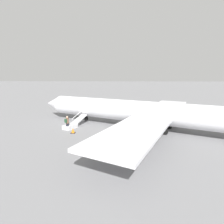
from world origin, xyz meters
The scene contains 5 objects.
ground_plane centered at (0.00, 0.00, 0.00)m, with size 600.00×600.00×0.00m, color slate.
airplane_main centered at (-0.95, 0.40, 2.15)m, with size 32.82×25.82×7.21m.
boarding_stairs centered at (9.23, 0.35, 0.38)m, with size 2.48×4.10×1.76m.
passenger centered at (9.50, 1.42, 1.00)m, with size 0.45×0.57×1.74m.
traffic_cone_near_stairs centered at (8.46, 2.51, 0.27)m, with size 0.53×0.53×0.58m.
Camera 1 is at (2.21, 21.55, 6.33)m, focal length 28.00 mm.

